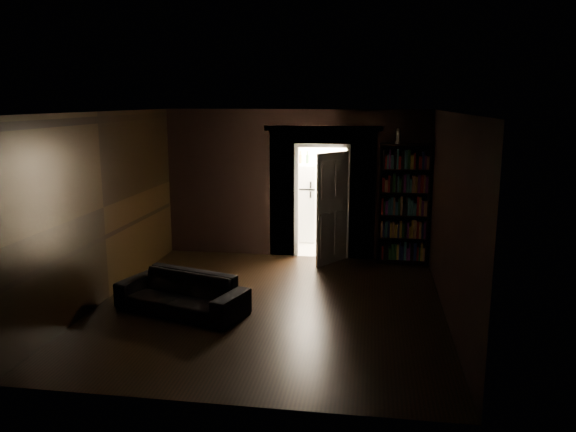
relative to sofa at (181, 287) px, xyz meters
name	(u,v)px	position (x,y,z in m)	size (l,w,h in m)	color
ground	(270,306)	(1.20, 0.40, -0.36)	(5.50, 5.50, 0.00)	black
room_walls	(281,182)	(1.19, 1.47, 1.32)	(5.02, 5.61, 2.84)	black
kitchen_alcove	(327,186)	(1.70, 4.27, 0.85)	(2.20, 1.80, 2.60)	beige
sofa	(181,287)	(0.00, 0.00, 0.00)	(1.88, 0.81, 0.72)	black
bookshelf	(403,204)	(3.20, 2.99, 0.74)	(0.90, 0.32, 2.20)	black
refrigerator	(299,202)	(1.10, 4.48, 0.46)	(0.74, 0.68, 1.65)	white
door	(332,208)	(1.93, 2.78, 0.66)	(0.85, 0.05, 2.05)	silver
figurine	(398,136)	(3.06, 2.95, 1.97)	(0.09, 0.09, 0.27)	silver
bottles	(297,157)	(1.04, 4.49, 1.42)	(0.64, 0.08, 0.26)	black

